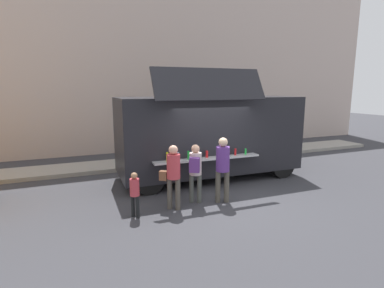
{
  "coord_description": "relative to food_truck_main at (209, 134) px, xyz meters",
  "views": [
    {
      "loc": [
        -4.01,
        -7.27,
        3.05
      ],
      "look_at": [
        -0.39,
        1.48,
        1.3
      ],
      "focal_mm": 28.0,
      "sensor_mm": 36.0,
      "label": 1
    }
  ],
  "objects": [
    {
      "name": "ground_plane",
      "position": [
        -0.41,
        -1.86,
        -1.53
      ],
      "size": [
        60.0,
        60.0,
        0.0
      ],
      "primitive_type": "plane",
      "color": "#38383D"
    },
    {
      "name": "curb_strip",
      "position": [
        -4.0,
        2.62,
        -1.45
      ],
      "size": [
        28.0,
        1.6,
        0.15
      ],
      "primitive_type": "cube",
      "color": "#9E998E",
      "rests_on": "ground"
    },
    {
      "name": "building_behind",
      "position": [
        -3.0,
        6.52,
        2.9
      ],
      "size": [
        32.0,
        2.4,
        8.86
      ],
      "primitive_type": "cube",
      "color": "#C2ADA1",
      "rests_on": "ground"
    },
    {
      "name": "food_truck_main",
      "position": [
        0.0,
        0.0,
        0.0
      ],
      "size": [
        6.16,
        2.88,
        3.64
      ],
      "rotation": [
        0.0,
        0.0,
        -0.02
      ],
      "color": "black",
      "rests_on": "ground"
    },
    {
      "name": "trash_bin",
      "position": [
        4.04,
        2.32,
        -1.04
      ],
      "size": [
        0.6,
        0.6,
        0.98
      ],
      "primitive_type": "cylinder",
      "color": "#2F653B",
      "rests_on": "ground"
    },
    {
      "name": "customer_front_ordering",
      "position": [
        -0.7,
        -2.27,
        -0.46
      ],
      "size": [
        0.36,
        0.36,
        1.79
      ],
      "rotation": [
        0.0,
        0.0,
        1.23
      ],
      "color": "#4E493E",
      "rests_on": "ground"
    },
    {
      "name": "customer_mid_with_backpack",
      "position": [
        -1.39,
        -2.04,
        -0.55
      ],
      "size": [
        0.44,
        0.52,
        1.6
      ],
      "rotation": [
        0.0,
        0.0,
        1.06
      ],
      "color": "#484B45",
      "rests_on": "ground"
    },
    {
      "name": "customer_rear_waiting",
      "position": [
        -2.08,
        -2.22,
        -0.53
      ],
      "size": [
        0.5,
        0.46,
        1.67
      ],
      "rotation": [
        0.0,
        0.0,
        0.9
      ],
      "color": "#4E473F",
      "rests_on": "ground"
    },
    {
      "name": "child_near_queue",
      "position": [
        -3.09,
        -2.34,
        -0.86
      ],
      "size": [
        0.23,
        0.23,
        1.11
      ],
      "rotation": [
        0.0,
        0.0,
        0.65
      ],
      "color": "black",
      "rests_on": "ground"
    }
  ]
}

